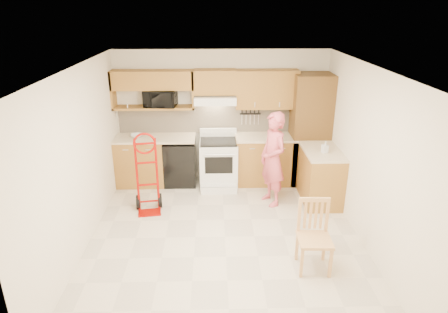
{
  "coord_description": "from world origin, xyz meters",
  "views": [
    {
      "loc": [
        -0.15,
        -5.05,
        3.28
      ],
      "look_at": [
        0.0,
        0.5,
        1.1
      ],
      "focal_mm": 31.53,
      "sensor_mm": 36.0,
      "label": 1
    }
  ],
  "objects_px": {
    "microwave": "(160,98)",
    "range": "(219,160)",
    "dining_chair": "(315,237)",
    "hand_truck": "(147,177)",
    "person": "(273,159)"
  },
  "relations": [
    {
      "from": "microwave",
      "to": "range",
      "type": "bearing_deg",
      "value": -8.1
    },
    {
      "from": "dining_chair",
      "to": "hand_truck",
      "type": "bearing_deg",
      "value": 148.04
    },
    {
      "from": "microwave",
      "to": "hand_truck",
      "type": "relative_size",
      "value": 0.46
    },
    {
      "from": "microwave",
      "to": "person",
      "type": "bearing_deg",
      "value": -20.76
    },
    {
      "from": "range",
      "to": "person",
      "type": "bearing_deg",
      "value": -39.13
    },
    {
      "from": "microwave",
      "to": "person",
      "type": "relative_size",
      "value": 0.35
    },
    {
      "from": "hand_truck",
      "to": "range",
      "type": "bearing_deg",
      "value": 30.99
    },
    {
      "from": "range",
      "to": "person",
      "type": "height_order",
      "value": "person"
    },
    {
      "from": "range",
      "to": "dining_chair",
      "type": "bearing_deg",
      "value": -65.12
    },
    {
      "from": "person",
      "to": "microwave",
      "type": "bearing_deg",
      "value": -139.86
    },
    {
      "from": "hand_truck",
      "to": "dining_chair",
      "type": "bearing_deg",
      "value": -42.45
    },
    {
      "from": "microwave",
      "to": "range",
      "type": "xyz_separation_m",
      "value": [
        1.06,
        -0.28,
        -1.13
      ]
    },
    {
      "from": "hand_truck",
      "to": "dining_chair",
      "type": "xyz_separation_m",
      "value": [
        2.38,
        -1.61,
        -0.15
      ]
    },
    {
      "from": "microwave",
      "to": "person",
      "type": "height_order",
      "value": "microwave"
    },
    {
      "from": "range",
      "to": "dining_chair",
      "type": "xyz_separation_m",
      "value": [
        1.2,
        -2.58,
        -0.05
      ]
    }
  ]
}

